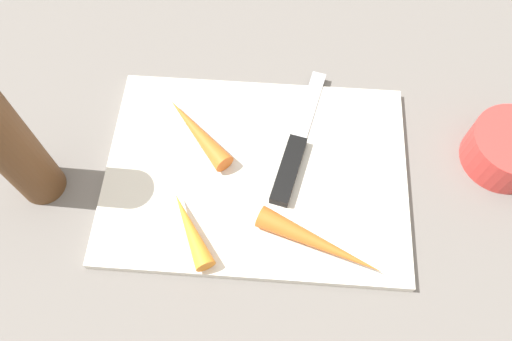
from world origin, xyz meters
TOP-DOWN VIEW (x-y plane):
  - ground_plane at (0.00, 0.00)m, footprint 1.40×1.40m
  - cutting_board at (0.00, 0.00)m, footprint 0.36×0.26m
  - knife at (0.04, 0.01)m, footprint 0.07×0.20m
  - carrot_shortest at (-0.07, -0.08)m, footprint 0.06×0.09m
  - carrot_longest at (0.08, -0.09)m, footprint 0.14×0.08m
  - carrot_medium at (-0.08, 0.04)m, footprint 0.10×0.10m
  - small_bowl at (0.30, 0.04)m, footprint 0.10×0.10m
  - pepper_grinder at (-0.25, -0.03)m, footprint 0.05×0.05m

SIDE VIEW (x-z plane):
  - ground_plane at x=0.00m, z-range 0.00..0.00m
  - cutting_board at x=0.00m, z-range 0.00..0.01m
  - knife at x=0.04m, z-range 0.01..0.02m
  - carrot_shortest at x=-0.07m, z-range 0.01..0.03m
  - small_bowl at x=0.30m, z-range 0.00..0.05m
  - carrot_medium at x=-0.08m, z-range 0.01..0.04m
  - carrot_longest at x=0.08m, z-range 0.01..0.04m
  - pepper_grinder at x=-0.25m, z-range 0.00..0.18m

